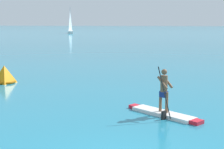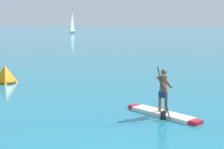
{
  "view_description": "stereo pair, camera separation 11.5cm",
  "coord_description": "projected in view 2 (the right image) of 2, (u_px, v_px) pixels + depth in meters",
  "views": [
    {
      "loc": [
        0.63,
        -6.87,
        3.47
      ],
      "look_at": [
        -1.54,
        8.32,
        1.04
      ],
      "focal_mm": 54.53,
      "sensor_mm": 36.0,
      "label": 1
    },
    {
      "loc": [
        0.75,
        -6.86,
        3.47
      ],
      "look_at": [
        -1.54,
        8.32,
        1.04
      ],
      "focal_mm": 54.53,
      "sensor_mm": 36.0,
      "label": 2
    }
  ],
  "objects": [
    {
      "name": "paddleboarder_mid_center",
      "position": [
        163.0,
        107.0,
        12.53
      ],
      "size": [
        2.76,
        2.34,
        1.89
      ],
      "rotation": [
        0.0,
        0.0,
        -0.68
      ],
      "color": "white",
      "rests_on": "ground"
    },
    {
      "name": "race_marker_buoy",
      "position": [
        5.0,
        75.0,
        19.15
      ],
      "size": [
        1.3,
        1.3,
        0.99
      ],
      "color": "orange",
      "rests_on": "ground"
    },
    {
      "name": "sailboat_left_horizon",
      "position": [
        73.0,
        30.0,
        95.73
      ],
      "size": [
        3.0,
        6.59,
        7.33
      ],
      "rotation": [
        0.0,
        0.0,
        1.82
      ],
      "color": "white",
      "rests_on": "ground"
    }
  ]
}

